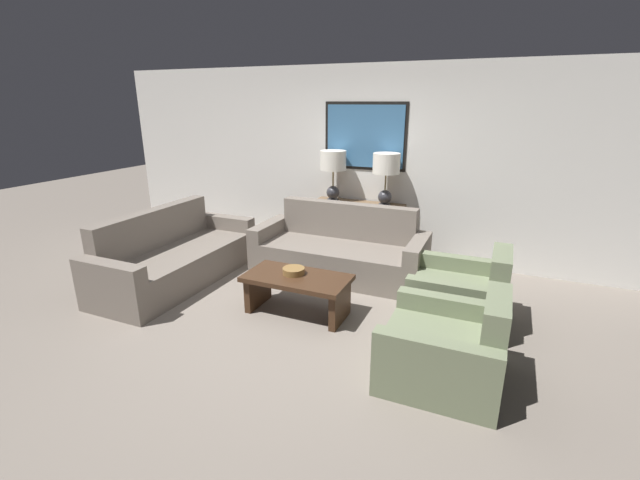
{
  "coord_description": "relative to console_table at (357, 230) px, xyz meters",
  "views": [
    {
      "loc": [
        1.86,
        -3.47,
        2.17
      ],
      "look_at": [
        -0.0,
        0.79,
        0.65
      ],
      "focal_mm": 24.0,
      "sensor_mm": 36.0,
      "label": 1
    }
  ],
  "objects": [
    {
      "name": "ground_plane",
      "position": [
        0.0,
        -2.12,
        -0.4
      ],
      "size": [
        20.0,
        20.0,
        0.0
      ],
      "primitive_type": "plane",
      "color": "slate"
    },
    {
      "name": "back_wall",
      "position": [
        0.0,
        0.28,
        0.93
      ],
      "size": [
        8.2,
        0.12,
        2.65
      ],
      "color": "silver",
      "rests_on": "ground_plane"
    },
    {
      "name": "console_table",
      "position": [
        0.0,
        0.0,
        0.0
      ],
      "size": [
        1.29,
        0.39,
        0.8
      ],
      "color": "brown",
      "rests_on": "ground_plane"
    },
    {
      "name": "table_lamp_left",
      "position": [
        -0.38,
        0.0,
        0.9
      ],
      "size": [
        0.36,
        0.36,
        0.71
      ],
      "color": "#333338",
      "rests_on": "console_table"
    },
    {
      "name": "table_lamp_right",
      "position": [
        0.38,
        0.0,
        0.9
      ],
      "size": [
        0.36,
        0.36,
        0.71
      ],
      "color": "#333338",
      "rests_on": "console_table"
    },
    {
      "name": "couch_by_back_wall",
      "position": [
        0.0,
        -0.69,
        -0.11
      ],
      "size": [
        2.2,
        0.88,
        0.88
      ],
      "color": "slate",
      "rests_on": "ground_plane"
    },
    {
      "name": "couch_by_side",
      "position": [
        -1.82,
        -1.73,
        -0.11
      ],
      "size": [
        0.88,
        2.2,
        0.88
      ],
      "color": "slate",
      "rests_on": "ground_plane"
    },
    {
      "name": "coffee_table",
      "position": [
        -0.01,
        -1.91,
        -0.09
      ],
      "size": [
        1.1,
        0.57,
        0.43
      ],
      "color": "#3D2616",
      "rests_on": "ground_plane"
    },
    {
      "name": "decorative_bowl",
      "position": [
        -0.07,
        -1.87,
        0.06
      ],
      "size": [
        0.23,
        0.23,
        0.07
      ],
      "color": "olive",
      "rests_on": "coffee_table"
    },
    {
      "name": "armchair_near_back_wall",
      "position": [
        1.6,
        -1.37,
        -0.13
      ],
      "size": [
        0.92,
        0.91,
        0.79
      ],
      "color": "#707A5B",
      "rests_on": "ground_plane"
    },
    {
      "name": "armchair_near_camera",
      "position": [
        1.6,
        -2.45,
        -0.13
      ],
      "size": [
        0.92,
        0.91,
        0.79
      ],
      "color": "#707A5B",
      "rests_on": "ground_plane"
    }
  ]
}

